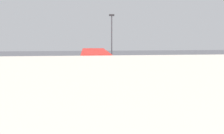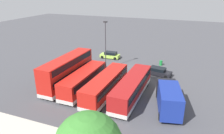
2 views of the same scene
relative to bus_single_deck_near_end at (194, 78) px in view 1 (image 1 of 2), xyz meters
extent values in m
plane|color=#47474C|center=(5.42, -10.62, -1.62)|extent=(140.00, 140.00, 0.00)
cube|color=#A51919|center=(0.00, 0.01, 0.03)|extent=(2.84, 11.80, 2.60)
cube|color=silver|center=(0.00, 0.01, -1.00)|extent=(2.88, 11.84, 0.55)
cube|color=black|center=(0.00, 0.01, 0.63)|extent=(2.88, 11.00, 0.90)
cube|color=black|center=(-0.14, -5.89, 0.63)|extent=(2.25, 0.12, 1.10)
cylinder|color=black|center=(1.02, -4.49, -1.07)|extent=(0.33, 1.11, 1.10)
cylinder|color=black|center=(-1.23, -4.43, -1.07)|extent=(0.33, 1.11, 1.10)
cylinder|color=black|center=(1.23, 4.45, -1.07)|extent=(0.33, 1.11, 1.10)
cube|color=red|center=(3.71, 0.56, 0.03)|extent=(2.82, 11.38, 2.60)
cube|color=silver|center=(3.71, 0.56, -1.00)|extent=(2.86, 11.42, 0.55)
cube|color=black|center=(3.71, 0.56, 0.63)|extent=(2.86, 10.58, 0.90)
cube|color=black|center=(3.58, -5.13, 0.63)|extent=(2.25, 0.11, 1.10)
cylinder|color=black|center=(4.74, -3.73, -1.07)|extent=(0.33, 1.11, 1.10)
cylinder|color=black|center=(2.49, -3.67, -1.07)|extent=(0.33, 1.11, 1.10)
cylinder|color=black|center=(4.94, 4.79, -1.07)|extent=(0.33, 1.11, 1.10)
cylinder|color=black|center=(2.69, 4.85, -1.07)|extent=(0.33, 1.11, 1.10)
cube|color=red|center=(7.40, 0.32, 0.03)|extent=(2.64, 10.46, 2.60)
cube|color=silver|center=(7.40, 0.32, -1.00)|extent=(2.68, 10.50, 0.55)
cube|color=black|center=(7.40, 0.32, 0.63)|extent=(2.69, 9.66, 0.90)
cube|color=black|center=(7.35, -4.93, 0.63)|extent=(2.25, 0.08, 1.10)
cylinder|color=black|center=(8.49, -3.51, -1.07)|extent=(0.31, 1.10, 1.10)
cylinder|color=black|center=(6.24, -3.49, -1.07)|extent=(0.31, 1.10, 1.10)
cylinder|color=black|center=(8.56, 4.12, -1.07)|extent=(0.31, 1.10, 1.10)
cylinder|color=black|center=(6.31, 4.14, -1.07)|extent=(0.31, 1.10, 1.10)
cube|color=red|center=(10.57, -0.37, 0.83)|extent=(2.75, 11.48, 4.20)
cube|color=silver|center=(10.57, -0.37, -1.00)|extent=(2.79, 11.52, 0.55)
cube|color=black|center=(10.57, -0.37, 0.63)|extent=(2.80, 10.68, 0.90)
cube|color=black|center=(10.57, -0.37, 2.33)|extent=(2.80, 10.68, 0.90)
cube|color=black|center=(10.47, -6.12, 0.63)|extent=(2.25, 0.10, 1.10)
cylinder|color=black|center=(11.62, -4.71, -1.07)|extent=(0.32, 1.11, 1.10)
cylinder|color=black|center=(9.37, -4.67, -1.07)|extent=(0.32, 1.11, 1.10)
cylinder|color=black|center=(11.77, 3.93, -1.07)|extent=(0.32, 1.11, 1.10)
cylinder|color=black|center=(9.52, 3.97, -1.07)|extent=(0.32, 1.11, 1.10)
cylinder|color=black|center=(-3.34, -1.38, -1.12)|extent=(0.50, 1.04, 1.00)
cube|color=black|center=(-2.18, -9.37, -1.09)|extent=(4.65, 2.59, 0.70)
cube|color=black|center=(-1.98, -9.40, -0.47)|extent=(2.89, 2.10, 0.55)
cylinder|color=black|center=(-3.90, -9.86, -1.30)|extent=(0.67, 0.34, 0.64)
cylinder|color=black|center=(-3.60, -8.28, -1.30)|extent=(0.67, 0.34, 0.64)
cylinder|color=black|center=(-0.77, -10.45, -1.30)|extent=(0.67, 0.34, 0.64)
cylinder|color=black|center=(-0.47, -8.88, -1.30)|extent=(0.67, 0.34, 0.64)
cube|color=#A5D14C|center=(9.39, -15.25, -1.09)|extent=(4.19, 1.90, 0.70)
cube|color=black|center=(9.19, -15.25, -0.47)|extent=(2.53, 1.70, 0.55)
cylinder|color=black|center=(10.84, -14.41, -1.30)|extent=(0.65, 0.24, 0.64)
cylinder|color=black|center=(10.88, -16.01, -1.30)|extent=(0.65, 0.24, 0.64)
cylinder|color=black|center=(7.89, -14.48, -1.30)|extent=(0.65, 0.24, 0.64)
cylinder|color=black|center=(7.93, -16.08, -1.30)|extent=(0.65, 0.24, 0.64)
cylinder|color=#38383D|center=(7.80, -9.12, 2.73)|extent=(0.16, 0.16, 8.71)
cube|color=#262628|center=(7.80, -9.12, 7.24)|extent=(0.70, 0.30, 0.24)
cylinder|color=#197F33|center=(-1.77, -14.76, -1.15)|extent=(0.60, 0.60, 0.95)
camera|label=1|loc=(11.77, 25.50, 4.40)|focal=40.68mm
camera|label=2|loc=(-6.76, 25.10, 12.86)|focal=33.30mm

